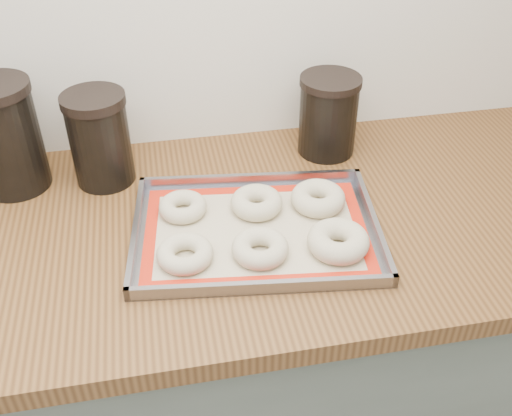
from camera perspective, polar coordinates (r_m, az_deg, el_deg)
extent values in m
cube|color=#5E675B|center=(1.50, -5.00, -15.63)|extent=(3.00, 0.65, 0.86)
cube|color=brown|center=(1.18, -6.16, -2.27)|extent=(3.06, 0.68, 0.04)
cube|color=gray|center=(1.14, 0.00, -2.33)|extent=(0.50, 0.38, 0.00)
cube|color=gray|center=(1.26, -0.51, 2.75)|extent=(0.46, 0.07, 0.02)
cube|color=gray|center=(1.01, 0.64, -7.56)|extent=(0.46, 0.07, 0.02)
cube|color=gray|center=(1.14, -11.38, -2.30)|extent=(0.05, 0.33, 0.02)
cube|color=gray|center=(1.16, 11.14, -1.32)|extent=(0.05, 0.33, 0.02)
cube|color=#C6B793|center=(1.13, 0.00, -2.22)|extent=(0.45, 0.34, 0.00)
cube|color=red|center=(1.24, -0.43, 1.75)|extent=(0.42, 0.07, 0.00)
cube|color=red|center=(1.03, 0.52, -6.88)|extent=(0.42, 0.07, 0.00)
cube|color=red|center=(1.14, -10.04, -2.58)|extent=(0.05, 0.25, 0.00)
cube|color=red|center=(1.16, 9.85, -1.71)|extent=(0.05, 0.25, 0.00)
torus|color=beige|center=(1.07, -6.78, -4.34)|extent=(0.10, 0.10, 0.03)
torus|color=beige|center=(1.07, 0.40, -3.84)|extent=(0.13, 0.13, 0.04)
torus|color=beige|center=(1.09, 7.84, -3.14)|extent=(0.14, 0.14, 0.04)
torus|color=beige|center=(1.18, -6.99, 0.11)|extent=(0.10, 0.10, 0.03)
torus|color=beige|center=(1.17, 0.06, 0.53)|extent=(0.14, 0.14, 0.04)
torus|color=beige|center=(1.19, 5.93, 0.94)|extent=(0.14, 0.14, 0.04)
cylinder|color=black|center=(1.31, -22.68, 5.90)|extent=(0.14, 0.14, 0.21)
cylinder|color=black|center=(1.28, -14.59, 5.99)|extent=(0.12, 0.12, 0.18)
cylinder|color=black|center=(1.23, -15.30, 9.91)|extent=(0.13, 0.13, 0.02)
cylinder|color=black|center=(1.35, 6.86, 8.46)|extent=(0.13, 0.13, 0.16)
cylinder|color=black|center=(1.31, 7.15, 11.90)|extent=(0.13, 0.13, 0.02)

